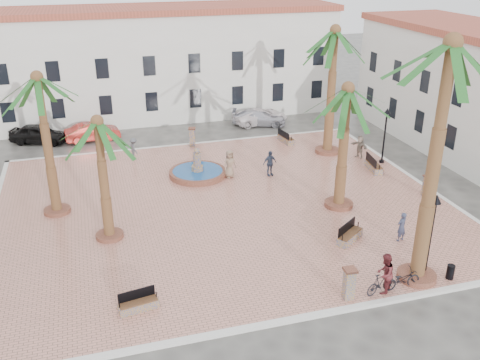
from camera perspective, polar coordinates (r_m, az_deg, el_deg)
The scene contains 34 objects.
ground at distance 31.67m, azimuth -1.74°, elevation -2.86°, with size 120.00×120.00×0.00m, color #56544F.
plaza at distance 31.64m, azimuth -1.74°, elevation -2.74°, with size 26.00×22.00×0.15m, color tan.
kerb_n at distance 41.54m, azimuth -5.63°, elevation 3.76°, with size 26.30×0.30×0.16m, color silver.
kerb_s at distance 22.76m, azimuth 5.59°, elevation -14.60°, with size 26.30×0.30×0.16m, color silver.
kerb_e at distance 36.79m, azimuth 18.23°, elevation -0.05°, with size 0.30×22.30×0.16m, color silver.
building_north at distance 48.87m, azimuth -7.95°, elevation 12.38°, with size 30.40×7.40×9.50m.
fountain at distance 35.54m, azimuth -4.55°, elevation 0.87°, with size 3.76×3.76×1.95m.
palm_nw at distance 30.10m, azimuth -20.63°, elevation 8.69°, with size 4.87×4.87×8.15m.
palm_sw at distance 26.76m, azimuth -14.84°, elevation 4.53°, with size 4.67×4.67×6.65m.
palm_s at distance 22.64m, azimuth 21.37°, elevation 10.85°, with size 5.76×5.76×11.03m.
palm_e at distance 29.77m, azimuth 11.32°, elevation 7.97°, with size 5.40×5.40×7.40m.
palm_ne at distance 38.13m, azimuth 10.05°, elevation 14.03°, with size 5.77×5.77×9.21m.
bench_s at distance 23.31m, azimuth -10.78°, elevation -12.92°, with size 1.74×0.79×0.88m.
bench_se at distance 28.28m, azimuth 11.61°, elevation -5.87°, with size 1.84×1.54×0.98m.
bench_e at distance 37.38m, azimuth 14.07°, elevation 1.43°, with size 0.89×2.04×1.04m.
bench_ne at distance 41.75m, azimuth 4.88°, elevation 4.39°, with size 0.81×1.88×0.96m.
lamppost_s at distance 25.22m, azimuth 19.88°, elevation -4.20°, with size 0.45×0.45×4.13m.
lamppost_e at distance 38.13m, azimuth 15.27°, elevation 5.57°, with size 0.43×0.43×3.96m.
bollard_se at distance 23.72m, azimuth 11.56°, elevation -10.73°, with size 0.56×0.56×1.50m.
bollard_n at distance 40.76m, azimuth -5.12°, elevation 4.63°, with size 0.64×0.64×1.47m.
bollard_e at distance 34.32m, azimuth 19.31°, elevation -0.54°, with size 0.50×0.50×1.33m.
litter_bin at distance 26.56m, azimuth 21.53°, elevation -9.10°, with size 0.36×0.36×0.69m, color black.
cyclist_a at distance 28.71m, azimuth 16.85°, elevation -4.79°, with size 0.58×0.38×1.60m, color #323850.
bicycle_a at distance 25.08m, azimuth 16.88°, elevation -10.10°, with size 0.62×1.78×0.94m, color black.
cyclist_b at distance 24.39m, azimuth 15.19°, elevation -9.60°, with size 0.92×0.71×1.89m, color maroon.
bicycle_b at distance 24.56m, azimuth 14.76°, elevation -10.56°, with size 0.46×1.64×0.99m, color black.
pedestrian_fountain_a at distance 34.95m, azimuth -1.11°, elevation 1.73°, with size 0.91×0.59×1.87m, color #876B55.
pedestrian_fountain_b at distance 35.30m, azimuth 3.20°, elevation 1.79°, with size 1.00×0.42×1.71m, color #3D4A65.
pedestrian_north at distance 38.86m, azimuth -11.26°, elevation 3.33°, with size 1.01×0.58×1.57m, color #4C4D51.
pedestrian_east at distance 39.33m, azimuth 12.67°, elevation 3.51°, with size 1.52×0.48×1.64m, color #7D6D5E.
car_black at distance 44.59m, azimuth -20.68°, elevation 4.63°, with size 1.76×4.39×1.49m, color black.
car_red at distance 43.88m, azimuth -15.47°, elevation 4.95°, with size 1.47×4.22×1.39m, color #B22921.
car_silver at distance 46.18m, azimuth 2.03°, elevation 6.68°, with size 1.86×4.57×1.33m, color silver.
car_white at distance 46.59m, azimuth 2.17°, elevation 6.84°, with size 2.23×4.83×1.34m, color white.
Camera 1 is at (-7.07, -27.45, 14.13)m, focal length 40.00 mm.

